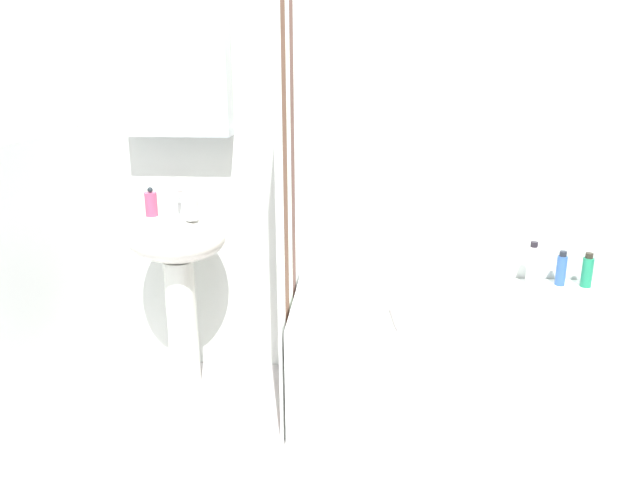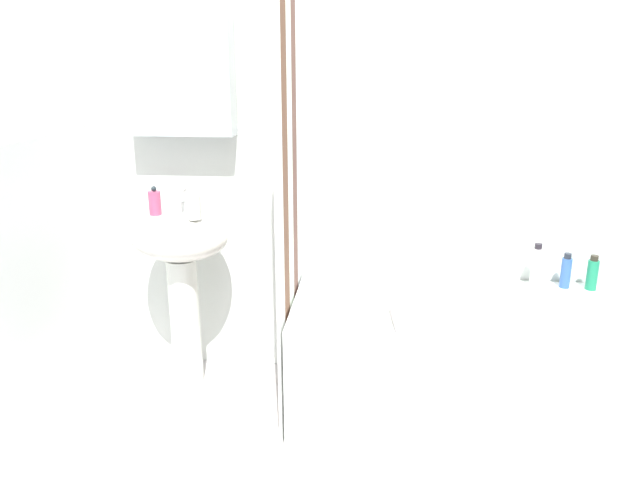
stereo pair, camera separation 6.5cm
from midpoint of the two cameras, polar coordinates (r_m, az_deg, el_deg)
wall_back_tiled at (r=2.82m, az=8.08°, el=9.07°), size 3.60×0.18×2.40m
sink at (r=2.84m, az=-12.32°, el=-2.18°), size 0.44×0.34×0.82m
faucet at (r=2.84m, az=-12.17°, el=3.70°), size 0.03×0.12×0.12m
soap_dispenser at (r=2.84m, az=-14.70°, el=3.44°), size 0.05×0.05×0.13m
toothbrush_cup at (r=2.73m, az=-11.15°, el=3.05°), size 0.06×0.06×0.11m
bathtub at (r=2.75m, az=13.46°, el=-10.89°), size 1.42×0.67×0.50m
shower_curtain at (r=2.49m, az=-2.18°, el=5.01°), size 0.01×0.67×2.00m
shampoo_bottle at (r=3.00m, az=24.90°, el=-2.91°), size 0.05×0.05×0.16m
body_wash_bottle at (r=2.97m, az=22.79°, el=-2.78°), size 0.05×0.05×0.16m
lotion_bottle at (r=2.92m, az=20.35°, el=-2.38°), size 0.05×0.05×0.21m
towel_folded at (r=2.44m, az=11.10°, el=-6.58°), size 0.31×0.25×0.10m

